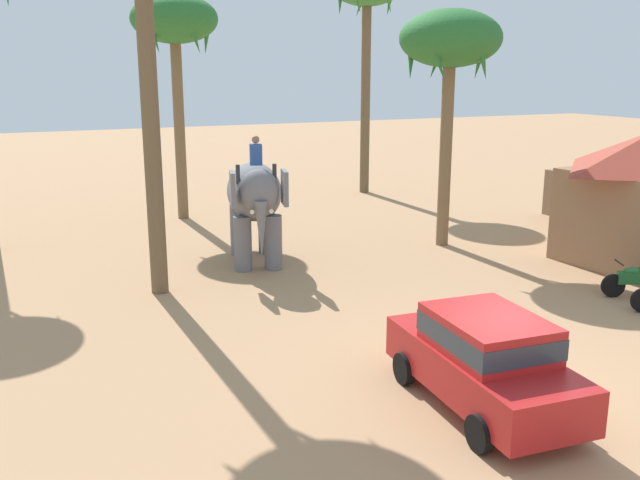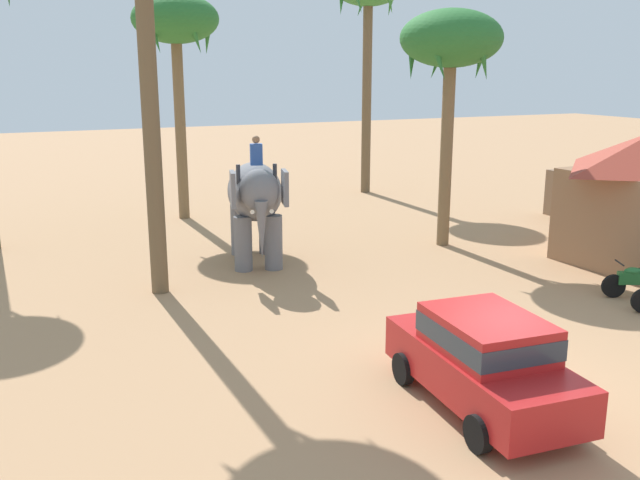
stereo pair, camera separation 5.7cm
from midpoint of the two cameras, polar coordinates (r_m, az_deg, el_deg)
name	(u,v)px [view 2 (the right image)]	position (r m, az deg, el deg)	size (l,w,h in m)	color
ground_plane	(500,388)	(13.65, 14.51, -11.51)	(120.00, 120.00, 0.00)	tan
car_sedan_foreground	(484,357)	(12.48, 13.24, -9.24)	(2.13, 4.22, 1.70)	red
elephant_with_mahout	(255,198)	(20.82, -5.17, 3.39)	(2.41, 4.02, 3.88)	slate
motorcycle_end_of_row	(638,280)	(19.72, 24.40, -2.97)	(1.66, 0.91, 0.94)	black
palm_tree_behind_elephant	(176,26)	(27.54, -11.55, 16.63)	(3.20, 3.20, 8.37)	brown
palm_tree_near_hut	(451,45)	(23.10, 10.63, 15.28)	(3.20, 3.20, 7.52)	brown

